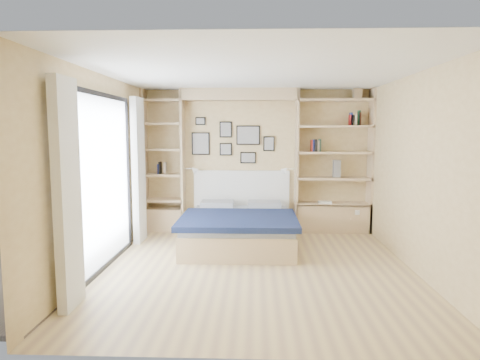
{
  "coord_description": "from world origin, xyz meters",
  "views": [
    {
      "loc": [
        -0.03,
        -5.41,
        1.78
      ],
      "look_at": [
        -0.25,
        0.9,
        1.05
      ],
      "focal_mm": 32.0,
      "sensor_mm": 36.0,
      "label": 1
    }
  ],
  "objects": [
    {
      "name": "bed",
      "position": [
        -0.27,
        1.13,
        0.27
      ],
      "size": [
        1.72,
        2.17,
        1.07
      ],
      "color": "tan",
      "rests_on": "ground"
    },
    {
      "name": "reading_lamps",
      "position": [
        -0.3,
        2.0,
        1.1
      ],
      "size": [
        1.92,
        0.12,
        0.15
      ],
      "color": "silver",
      "rests_on": "ground"
    },
    {
      "name": "deck_chair",
      "position": [
        -3.77,
        1.2,
        0.32
      ],
      "size": [
        0.63,
        0.78,
        0.68
      ],
      "rotation": [
        0.0,
        0.0,
        -0.38
      ],
      "color": "tan",
      "rests_on": "ground"
    },
    {
      "name": "photo_gallery",
      "position": [
        -0.45,
        2.22,
        1.6
      ],
      "size": [
        1.48,
        0.02,
        0.82
      ],
      "color": "black",
      "rests_on": "ground"
    },
    {
      "name": "room_shell",
      "position": [
        -0.39,
        1.52,
        1.08
      ],
      "size": [
        4.5,
        4.5,
        4.5
      ],
      "color": "beige",
      "rests_on": "ground"
    },
    {
      "name": "ground",
      "position": [
        0.0,
        0.0,
        0.0
      ],
      "size": [
        4.5,
        4.5,
        0.0
      ],
      "primitive_type": "plane",
      "color": "#D9BC7C",
      "rests_on": "ground"
    },
    {
      "name": "shelf_decor",
      "position": [
        1.12,
        2.07,
        1.69
      ],
      "size": [
        3.56,
        0.23,
        2.03
      ],
      "color": "#B32C21",
      "rests_on": "ground"
    }
  ]
}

